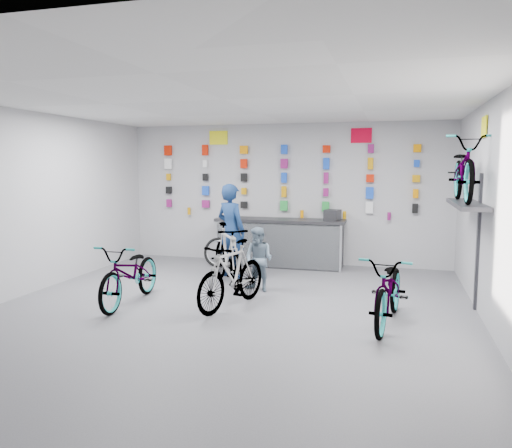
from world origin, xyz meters
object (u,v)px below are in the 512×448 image
(bike_service, at_px, (228,255))
(clerk, at_px, (231,231))
(counter, at_px, (280,243))
(customer, at_px, (259,259))
(bike_center, at_px, (232,275))
(bike_right, at_px, (390,289))
(bike_left, at_px, (131,273))

(bike_service, relative_size, clerk, 1.02)
(counter, relative_size, customer, 2.49)
(bike_center, bearing_deg, bike_service, 128.24)
(counter, distance_m, bike_right, 4.11)
(bike_center, relative_size, bike_right, 0.90)
(counter, relative_size, bike_service, 1.49)
(bike_center, height_order, bike_service, bike_service)
(counter, height_order, bike_center, counter)
(bike_right, relative_size, bike_service, 1.02)
(customer, bearing_deg, bike_left, -124.10)
(bike_left, height_order, bike_service, bike_service)
(bike_left, height_order, bike_center, bike_center)
(bike_service, bearing_deg, counter, 41.96)
(counter, bearing_deg, bike_left, -114.40)
(bike_left, relative_size, bike_right, 0.99)
(counter, relative_size, clerk, 1.52)
(bike_service, relative_size, customer, 1.67)
(clerk, relative_size, customer, 1.63)
(bike_center, bearing_deg, bike_right, 11.21)
(bike_center, relative_size, clerk, 0.94)
(bike_center, bearing_deg, customer, 100.37)
(counter, bearing_deg, bike_center, -90.05)
(bike_right, bearing_deg, clerk, 150.97)
(bike_service, bearing_deg, bike_left, -156.99)
(bike_left, height_order, customer, customer)
(bike_service, height_order, customer, bike_service)
(bike_center, bearing_deg, clerk, 125.59)
(counter, xyz_separation_m, bike_service, (-0.51, -1.89, 0.06))
(clerk, height_order, customer, clerk)
(bike_left, bearing_deg, bike_right, -3.00)
(bike_left, xyz_separation_m, clerk, (0.89, 2.18, 0.41))
(bike_left, xyz_separation_m, customer, (1.67, 1.29, 0.06))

